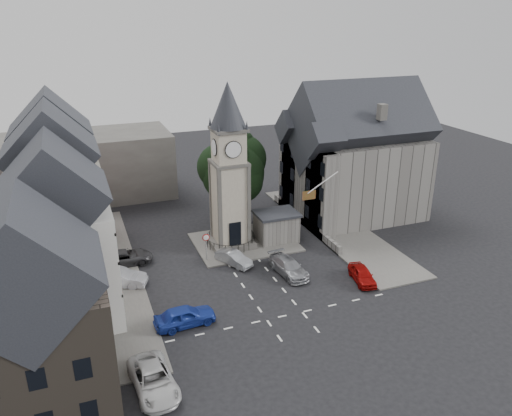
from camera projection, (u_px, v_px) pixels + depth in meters
name	position (u px, v px, depth m)	size (l,w,h in m)	color
ground	(259.00, 282.00, 43.54)	(120.00, 120.00, 0.00)	black
pavement_west	(105.00, 275.00, 44.60)	(6.00, 30.00, 0.14)	#595651
pavement_east	(335.00, 228.00, 54.44)	(6.00, 26.00, 0.14)	#595651
central_island	(245.00, 242.00, 50.97)	(10.00, 8.00, 0.16)	#595651
road_markings	(285.00, 316.00, 38.76)	(20.00, 8.00, 0.01)	silver
clock_tower	(229.00, 168.00, 47.51)	(4.86, 4.86, 16.25)	#4C4944
stone_shelter	(276.00, 226.00, 51.08)	(4.30, 3.30, 3.08)	slate
town_tree	(233.00, 164.00, 52.95)	(7.20, 7.20, 10.80)	black
warning_sign_post	(206.00, 242.00, 46.47)	(0.70, 0.19, 2.85)	black
terrace_pink	(58.00, 177.00, 49.92)	(8.10, 7.60, 12.80)	#D59792
terrace_cream	(58.00, 204.00, 42.96)	(8.10, 7.60, 12.80)	beige
terrace_tudor	(60.00, 246.00, 36.15)	(8.10, 7.60, 12.00)	silver
building_sw_stone	(36.00, 329.00, 28.14)	(8.60, 7.60, 10.40)	#483F36
backdrop_west	(89.00, 166.00, 62.45)	(20.00, 10.00, 8.00)	#4C4944
east_building	(353.00, 162.00, 55.96)	(14.40, 11.40, 12.60)	slate
east_boundary_wall	(304.00, 221.00, 55.11)	(0.40, 16.00, 0.90)	slate
flagpole	(323.00, 182.00, 47.10)	(3.68, 0.10, 2.74)	white
car_west_blue	(185.00, 316.00, 37.34)	(1.86, 4.62, 1.57)	#1C349C
car_west_silver	(118.00, 278.00, 42.71)	(1.67, 4.79, 1.58)	#A1A3A9
car_west_grey	(125.00, 258.00, 46.41)	(2.34, 5.08, 1.41)	#343336
car_island_silver	(234.00, 258.00, 46.43)	(1.34, 3.85, 1.27)	#979BA0
car_island_east	(289.00, 267.00, 44.72)	(1.99, 4.89, 1.42)	#97999E
car_east_red	(362.00, 275.00, 43.50)	(1.56, 3.89, 1.33)	#9E0A08
van_sw_white	(153.00, 380.00, 30.97)	(2.42, 5.24, 1.46)	beige
pedestrian	(326.00, 218.00, 55.15)	(0.59, 0.39, 1.62)	#A8A08B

